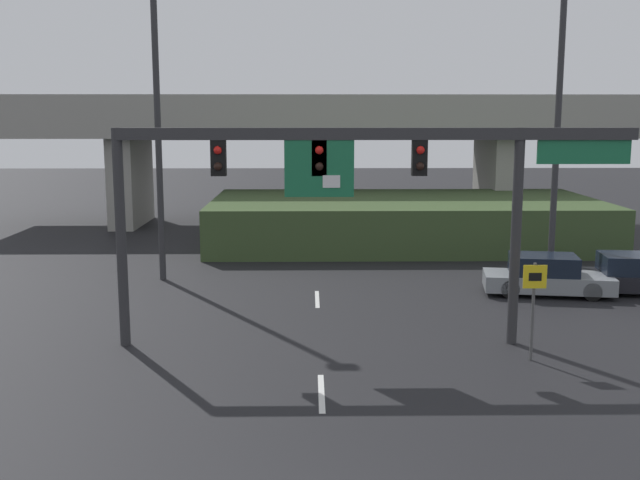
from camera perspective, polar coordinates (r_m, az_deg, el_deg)
lane_markings at (r=25.85m, az=-0.22°, el=-4.52°), size 0.14×37.73×0.01m
signal_gantry at (r=20.05m, az=2.73°, el=5.18°), size 13.94×0.44×5.93m
speed_limit_sign at (r=19.87m, az=15.97°, el=-4.24°), size 0.60×0.11×2.57m
highway_light_pole_near at (r=28.85m, az=-12.31°, el=10.04°), size 0.70×0.36×12.54m
highway_light_pole_far at (r=29.61m, az=17.94°, el=13.94°), size 0.70×0.36×16.82m
overpass_bridge at (r=43.18m, az=-0.48°, el=7.81°), size 37.27×7.10×7.34m
grass_embankment at (r=37.24m, az=6.41°, el=1.47°), size 18.79×9.66×2.21m
parked_sedan_near_right at (r=27.60m, az=16.85°, el=-2.66°), size 4.63×2.44×1.40m
parked_sedan_mid_right at (r=28.95m, az=23.04°, el=-2.47°), size 4.67×2.43×1.38m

